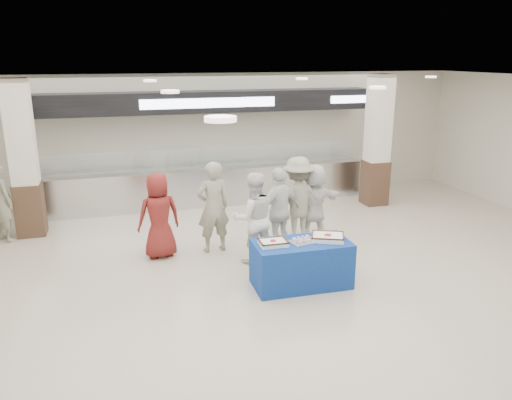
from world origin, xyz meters
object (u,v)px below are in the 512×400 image
object	(u,v)px
display_table	(301,264)
civilian_maroon	(159,216)
civilian_white	(314,203)
chef_short	(279,211)
sheet_cake_right	(328,237)
soldier_a	(213,207)
chef_tall	(254,218)
sheet_cake_left	(273,242)
soldier_bg	(1,202)
cupcake_tray	(303,240)
soldier_b	(298,201)

from	to	relation	value
display_table	civilian_maroon	xyz separation A→B (m)	(-2.07, 1.88, 0.42)
civilian_maroon	civilian_white	world-z (taller)	civilian_maroon
civilian_maroon	chef_short	xyz separation A→B (m)	(2.18, -0.44, 0.03)
sheet_cake_right	soldier_a	world-z (taller)	soldier_a
chef_tall	chef_short	world-z (taller)	chef_tall
sheet_cake_left	soldier_bg	bearing A→B (deg)	141.37
sheet_cake_right	cupcake_tray	bearing A→B (deg)	178.64
civilian_white	display_table	bearing A→B (deg)	50.32
civilian_maroon	civilian_white	distance (m)	3.05
soldier_a	chef_short	world-z (taller)	soldier_a
display_table	chef_short	size ratio (longest dim) A/B	0.94
cupcake_tray	soldier_b	distance (m)	1.93
display_table	chef_tall	bearing A→B (deg)	113.37
civilian_white	soldier_bg	distance (m)	6.23
chef_short	soldier_b	xyz separation A→B (m)	(0.51, 0.38, 0.05)
chef_short	civilian_white	bearing A→B (deg)	-179.07
soldier_bg	soldier_a	bearing A→B (deg)	-155.13
sheet_cake_left	chef_tall	distance (m)	1.15
sheet_cake_left	soldier_bg	size ratio (longest dim) A/B	0.27
civilian_white	chef_short	bearing A→B (deg)	13.80
sheet_cake_right	chef_short	xyz separation A→B (m)	(-0.32, 1.46, 0.03)
soldier_bg	soldier_b	bearing A→B (deg)	-149.09
cupcake_tray	chef_short	bearing A→B (deg)	86.30
soldier_b	soldier_a	bearing A→B (deg)	-4.56
display_table	sheet_cake_right	size ratio (longest dim) A/B	2.46
civilian_white	soldier_bg	size ratio (longest dim) A/B	0.98
soldier_b	cupcake_tray	bearing A→B (deg)	69.34
civilian_white	sheet_cake_right	bearing A→B (deg)	62.05
display_table	sheet_cake_left	world-z (taller)	sheet_cake_left
sheet_cake_left	soldier_b	distance (m)	2.12
cupcake_tray	civilian_white	size ratio (longest dim) A/B	0.30
soldier_a	soldier_b	xyz separation A→B (m)	(1.68, -0.06, 0.00)
chef_tall	civilian_white	size ratio (longest dim) A/B	1.05
sheet_cake_right	display_table	bearing A→B (deg)	177.60
sheet_cake_right	soldier_bg	xyz separation A→B (m)	(-5.44, 3.64, 0.01)
sheet_cake_right	civilian_maroon	size ratio (longest dim) A/B	0.39
cupcake_tray	display_table	bearing A→B (deg)	159.65
soldier_a	chef_short	size ratio (longest dim) A/B	1.06
display_table	civilian_maroon	distance (m)	2.83
cupcake_tray	soldier_b	bearing A→B (deg)	71.82
sheet_cake_right	soldier_b	size ratio (longest dim) A/B	0.36
display_table	sheet_cake_left	xyz separation A→B (m)	(-0.48, 0.01, 0.42)
cupcake_tray	soldier_b	xyz separation A→B (m)	(0.60, 1.83, 0.09)
sheet_cake_right	soldier_b	world-z (taller)	soldier_b
sheet_cake_right	civilian_white	distance (m)	1.95
chef_short	chef_tall	bearing A→B (deg)	1.07
cupcake_tray	sheet_cake_left	bearing A→B (deg)	177.57
display_table	sheet_cake_left	size ratio (longest dim) A/B	3.55
sheet_cake_left	civilian_white	world-z (taller)	civilian_white
cupcake_tray	soldier_bg	size ratio (longest dim) A/B	0.29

